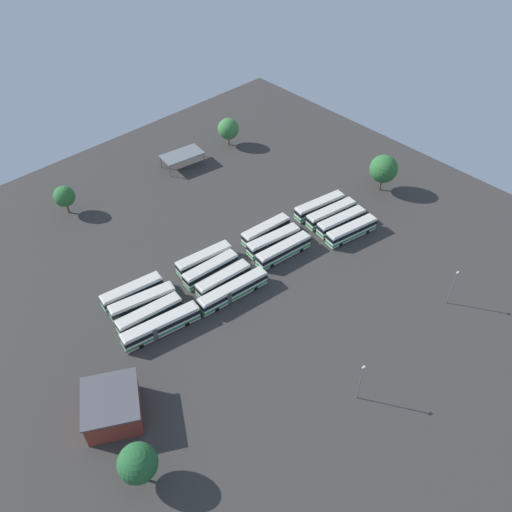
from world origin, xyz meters
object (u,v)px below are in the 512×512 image
object	(u,v)px
bus_row0_slot2	(143,302)
depot_building	(112,407)
bus_row0_slot3	(132,292)
lamp_post_mid_lot	(360,381)
tree_north_edge	(138,463)
bus_row1_slot1	(223,280)
bus_row3_slot3	(319,206)
bus_row3_slot2	(331,214)
bus_row1_slot3	(204,259)
bus_row2_slot1	(284,250)
bus_row0_slot1	(149,315)
bus_row0_slot0	(161,326)
bus_row3_slot1	(341,222)
tree_east_edge	(228,129)
bus_row1_slot2	(211,270)
bus_row2_slot3	(266,231)
lamp_post_far_corner	(452,286)
maintenance_shelter	(182,155)
bus_row1_slot0	(233,291)
bus_row2_slot2	(273,241)
tree_west_edge	(64,196)
tree_south_edge	(384,169)
bus_row3_slot0	(351,231)

from	to	relation	value
bus_row0_slot2	depot_building	size ratio (longest dim) A/B	1.02
bus_row0_slot2	bus_row0_slot3	world-z (taller)	same
lamp_post_mid_lot	tree_north_edge	world-z (taller)	lamp_post_mid_lot
bus_row1_slot1	bus_row3_slot3	bearing A→B (deg)	4.96
bus_row0_slot2	bus_row3_slot2	world-z (taller)	same
bus_row1_slot3	bus_row2_slot1	xyz separation A→B (m)	(14.16, -9.52, 0.00)
bus_row0_slot1	bus_row2_slot1	xyz separation A→B (m)	(31.38, -4.72, 0.00)
bus_row0_slot0	bus_row3_slot1	distance (m)	48.04
bus_row2_slot1	tree_east_edge	size ratio (longest dim) A/B	1.69
bus_row1_slot2	bus_row2_slot3	size ratio (longest dim) A/B	1.03
bus_row2_slot3	bus_row3_slot3	bearing A→B (deg)	-8.60
bus_row1_slot1	bus_row2_slot3	size ratio (longest dim) A/B	1.01
lamp_post_far_corner	bus_row0_slot2	bearing A→B (deg)	138.22
bus_row1_slot2	bus_row1_slot3	bearing A→B (deg)	74.01
bus_row0_slot1	tree_east_edge	distance (m)	64.92
bus_row1_slot2	maintenance_shelter	xyz separation A→B (m)	(20.80, 36.72, 1.57)
bus_row0_slot0	maintenance_shelter	xyz separation A→B (m)	(37.17, 41.90, 1.57)
bus_row3_slot3	bus_row1_slot0	bearing A→B (deg)	-168.98
bus_row0_slot0	bus_row2_slot1	size ratio (longest dim) A/B	1.16
bus_row1_slot1	bus_row1_slot3	size ratio (longest dim) A/B	0.97
bus_row0_slot1	bus_row3_slot1	xyz separation A→B (m)	(47.83, -6.95, -0.00)
lamp_post_mid_lot	bus_row3_slot3	bearing A→B (deg)	49.02
bus_row1_slot3	bus_row2_slot2	xyz separation A→B (m)	(14.73, -5.87, 0.00)
bus_row3_slot3	tree_west_edge	world-z (taller)	tree_west_edge
bus_row1_slot2	tree_west_edge	world-z (taller)	tree_west_edge
bus_row0_slot1	bus_row1_slot0	size ratio (longest dim) A/B	0.85
bus_row2_slot2	bus_row2_slot3	distance (m)	3.82
bus_row1_slot3	tree_south_edge	xyz separation A→B (m)	(49.11, -8.91, 4.39)
bus_row3_slot1	depot_building	distance (m)	63.88
bus_row0_slot2	lamp_post_mid_lot	distance (m)	43.80
bus_row1_slot0	bus_row3_slot3	xyz separation A→B (m)	(32.88, 6.40, -0.00)
bus_row0_slot0	tree_west_edge	size ratio (longest dim) A/B	2.12
bus_row3_slot0	lamp_post_far_corner	size ratio (longest dim) A/B	1.50
tree_east_edge	tree_north_edge	bearing A→B (deg)	-138.92
bus_row0_slot0	depot_building	xyz separation A→B (m)	(-15.70, -8.80, 0.82)
bus_row1_slot1	tree_west_edge	size ratio (longest dim) A/B	1.68
bus_row0_slot0	bus_row3_slot3	distance (m)	48.76
lamp_post_mid_lot	tree_south_edge	bearing A→B (deg)	33.43
depot_building	tree_west_edge	xyz separation A→B (m)	(20.95, 53.37, 2.17)
bus_row0_slot0	bus_row0_slot2	bearing A→B (deg)	82.38
tree_north_edge	tree_south_edge	size ratio (longest dim) A/B	0.85
bus_row0_slot2	maintenance_shelter	bearing A→B (deg)	43.73
bus_row3_slot0	bus_row3_slot2	xyz separation A→B (m)	(1.34, 7.14, 0.00)
bus_row0_slot1	bus_row3_slot0	distance (m)	48.21
bus_row0_slot2	tree_east_edge	xyz separation A→B (m)	(51.89, 34.13, 3.19)
bus_row0_slot1	bus_row2_slot2	xyz separation A→B (m)	(31.95, -1.06, -0.00)
bus_row1_slot1	bus_row2_slot1	xyz separation A→B (m)	(15.15, -2.17, 0.00)
bus_row0_slot1	depot_building	size ratio (longest dim) A/B	1.01
bus_row1_slot3	bus_row3_slot2	distance (m)	32.22
tree_west_edge	bus_row0_slot3	bearing A→B (deg)	-97.19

